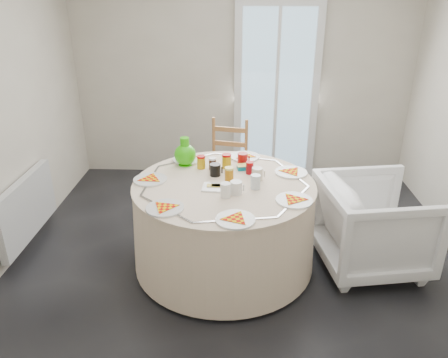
{
  "coord_description": "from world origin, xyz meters",
  "views": [
    {
      "loc": [
        -0.02,
        -3.22,
        2.24
      ],
      "look_at": [
        -0.15,
        -0.03,
        0.8
      ],
      "focal_mm": 35.0,
      "sensor_mm": 36.0,
      "label": 1
    }
  ],
  "objects_px": {
    "table": "(224,225)",
    "armchair": "(373,225)",
    "green_pitcher": "(185,153)",
    "radiator": "(27,208)",
    "wooden_chair": "(226,165)"
  },
  "relations": [
    {
      "from": "table",
      "to": "green_pitcher",
      "type": "height_order",
      "value": "green_pitcher"
    },
    {
      "from": "armchair",
      "to": "wooden_chair",
      "type": "bearing_deg",
      "value": 40.62
    },
    {
      "from": "armchair",
      "to": "table",
      "type": "bearing_deg",
      "value": 81.74
    },
    {
      "from": "radiator",
      "to": "armchair",
      "type": "bearing_deg",
      "value": -3.9
    },
    {
      "from": "radiator",
      "to": "armchair",
      "type": "relative_size",
      "value": 1.17
    },
    {
      "from": "table",
      "to": "armchair",
      "type": "relative_size",
      "value": 1.78
    },
    {
      "from": "table",
      "to": "wooden_chair",
      "type": "xyz_separation_m",
      "value": [
        -0.02,
        1.09,
        0.09
      ]
    },
    {
      "from": "radiator",
      "to": "wooden_chair",
      "type": "bearing_deg",
      "value": 26.0
    },
    {
      "from": "table",
      "to": "armchair",
      "type": "distance_m",
      "value": 1.25
    },
    {
      "from": "radiator",
      "to": "green_pitcher",
      "type": "bearing_deg",
      "value": 6.16
    },
    {
      "from": "armchair",
      "to": "green_pitcher",
      "type": "xyz_separation_m",
      "value": [
        -1.61,
        0.36,
        0.48
      ]
    },
    {
      "from": "table",
      "to": "wooden_chair",
      "type": "height_order",
      "value": "wooden_chair"
    },
    {
      "from": "armchair",
      "to": "green_pitcher",
      "type": "height_order",
      "value": "green_pitcher"
    },
    {
      "from": "radiator",
      "to": "green_pitcher",
      "type": "relative_size",
      "value": 4.04
    },
    {
      "from": "wooden_chair",
      "to": "green_pitcher",
      "type": "distance_m",
      "value": 0.88
    }
  ]
}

